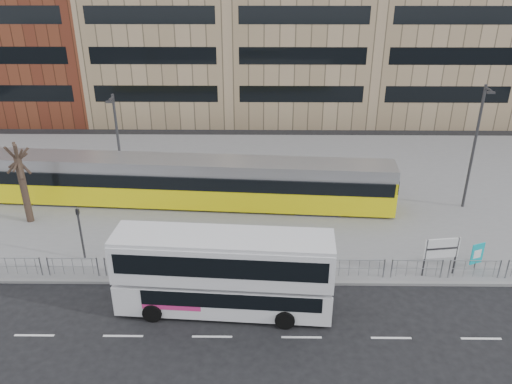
{
  "coord_description": "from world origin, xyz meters",
  "views": [
    {
      "loc": [
        0.15,
        -21.45,
        15.28
      ],
      "look_at": [
        -0.14,
        6.0,
        2.5
      ],
      "focal_mm": 35.0,
      "sensor_mm": 36.0,
      "label": 1
    }
  ],
  "objects_px": {
    "lamp_post_west": "(118,141)",
    "bare_tree": "(13,141)",
    "station_sign": "(442,250)",
    "ad_panel": "(477,254)",
    "double_decker_bus": "(223,271)",
    "traffic_light_west": "(80,228)",
    "pedestrian": "(170,251)",
    "lamp_post_east": "(475,143)",
    "tram": "(186,182)"
  },
  "relations": [
    {
      "from": "bare_tree",
      "to": "traffic_light_west",
      "type": "bearing_deg",
      "value": -41.82
    },
    {
      "from": "pedestrian",
      "to": "traffic_light_west",
      "type": "relative_size",
      "value": 0.53
    },
    {
      "from": "ad_panel",
      "to": "bare_tree",
      "type": "relative_size",
      "value": 0.21
    },
    {
      "from": "tram",
      "to": "station_sign",
      "type": "xyz_separation_m",
      "value": [
        14.42,
        -8.36,
        -0.13
      ]
    },
    {
      "from": "bare_tree",
      "to": "tram",
      "type": "bearing_deg",
      "value": 15.22
    },
    {
      "from": "tram",
      "to": "pedestrian",
      "type": "distance_m",
      "value": 7.55
    },
    {
      "from": "double_decker_bus",
      "to": "pedestrian",
      "type": "bearing_deg",
      "value": 135.26
    },
    {
      "from": "double_decker_bus",
      "to": "bare_tree",
      "type": "xyz_separation_m",
      "value": [
        -13.0,
        8.53,
        3.38
      ]
    },
    {
      "from": "lamp_post_west",
      "to": "bare_tree",
      "type": "relative_size",
      "value": 1.0
    },
    {
      "from": "lamp_post_west",
      "to": "ad_panel",
      "type": "bearing_deg",
      "value": -23.61
    },
    {
      "from": "station_sign",
      "to": "lamp_post_east",
      "type": "relative_size",
      "value": 0.26
    },
    {
      "from": "double_decker_bus",
      "to": "traffic_light_west",
      "type": "height_order",
      "value": "double_decker_bus"
    },
    {
      "from": "pedestrian",
      "to": "lamp_post_west",
      "type": "relative_size",
      "value": 0.23
    },
    {
      "from": "lamp_post_west",
      "to": "station_sign",
      "type": "bearing_deg",
      "value": -27.42
    },
    {
      "from": "ad_panel",
      "to": "tram",
      "type": "bearing_deg",
      "value": 132.28
    },
    {
      "from": "station_sign",
      "to": "lamp_post_east",
      "type": "height_order",
      "value": "lamp_post_east"
    },
    {
      "from": "pedestrian",
      "to": "lamp_post_west",
      "type": "xyz_separation_m",
      "value": [
        -4.84,
        9.09,
        3.13
      ]
    },
    {
      "from": "pedestrian",
      "to": "bare_tree",
      "type": "height_order",
      "value": "bare_tree"
    },
    {
      "from": "station_sign",
      "to": "bare_tree",
      "type": "relative_size",
      "value": 0.3
    },
    {
      "from": "double_decker_bus",
      "to": "lamp_post_west",
      "type": "xyz_separation_m",
      "value": [
        -8.06,
        12.75,
        1.92
      ]
    },
    {
      "from": "station_sign",
      "to": "pedestrian",
      "type": "distance_m",
      "value": 14.37
    },
    {
      "from": "tram",
      "to": "traffic_light_west",
      "type": "relative_size",
      "value": 8.92
    },
    {
      "from": "station_sign",
      "to": "lamp_post_west",
      "type": "height_order",
      "value": "lamp_post_west"
    },
    {
      "from": "tram",
      "to": "traffic_light_west",
      "type": "height_order",
      "value": "tram"
    },
    {
      "from": "tram",
      "to": "station_sign",
      "type": "relative_size",
      "value": 12.75
    },
    {
      "from": "station_sign",
      "to": "pedestrian",
      "type": "relative_size",
      "value": 1.32
    },
    {
      "from": "ad_panel",
      "to": "bare_tree",
      "type": "height_order",
      "value": "bare_tree"
    },
    {
      "from": "station_sign",
      "to": "lamp_post_east",
      "type": "bearing_deg",
      "value": 54.1
    },
    {
      "from": "double_decker_bus",
      "to": "lamp_post_east",
      "type": "relative_size",
      "value": 1.23
    },
    {
      "from": "pedestrian",
      "to": "bare_tree",
      "type": "distance_m",
      "value": 11.86
    },
    {
      "from": "lamp_post_east",
      "to": "bare_tree",
      "type": "xyz_separation_m",
      "value": [
        -28.4,
        -2.32,
        0.89
      ]
    },
    {
      "from": "ad_panel",
      "to": "lamp_post_west",
      "type": "relative_size",
      "value": 0.21
    },
    {
      "from": "tram",
      "to": "traffic_light_west",
      "type": "distance_m",
      "value": 8.51
    },
    {
      "from": "double_decker_bus",
      "to": "bare_tree",
      "type": "relative_size",
      "value": 1.43
    },
    {
      "from": "station_sign",
      "to": "ad_panel",
      "type": "bearing_deg",
      "value": 7.57
    },
    {
      "from": "traffic_light_west",
      "to": "bare_tree",
      "type": "relative_size",
      "value": 0.43
    },
    {
      "from": "lamp_post_east",
      "to": "pedestrian",
      "type": "bearing_deg",
      "value": -158.88
    },
    {
      "from": "lamp_post_west",
      "to": "lamp_post_east",
      "type": "xyz_separation_m",
      "value": [
        23.46,
        -1.9,
        0.57
      ]
    },
    {
      "from": "double_decker_bus",
      "to": "tram",
      "type": "distance_m",
      "value": 11.65
    },
    {
      "from": "lamp_post_east",
      "to": "bare_tree",
      "type": "relative_size",
      "value": 1.16
    },
    {
      "from": "lamp_post_west",
      "to": "tram",
      "type": "bearing_deg",
      "value": -18.45
    },
    {
      "from": "lamp_post_west",
      "to": "bare_tree",
      "type": "distance_m",
      "value": 6.66
    },
    {
      "from": "lamp_post_east",
      "to": "bare_tree",
      "type": "distance_m",
      "value": 28.51
    },
    {
      "from": "station_sign",
      "to": "tram",
      "type": "bearing_deg",
      "value": 142.03
    },
    {
      "from": "traffic_light_west",
      "to": "lamp_post_west",
      "type": "relative_size",
      "value": 0.43
    },
    {
      "from": "pedestrian",
      "to": "bare_tree",
      "type": "xyz_separation_m",
      "value": [
        -9.79,
        4.87,
        4.59
      ]
    },
    {
      "from": "ad_panel",
      "to": "bare_tree",
      "type": "distance_m",
      "value": 27.18
    },
    {
      "from": "lamp_post_east",
      "to": "traffic_light_west",
      "type": "bearing_deg",
      "value": -164.03
    },
    {
      "from": "lamp_post_east",
      "to": "tram",
      "type": "bearing_deg",
      "value": 179.05
    },
    {
      "from": "traffic_light_west",
      "to": "lamp_post_west",
      "type": "xyz_separation_m",
      "value": [
        0.03,
        8.62,
        1.97
      ]
    }
  ]
}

